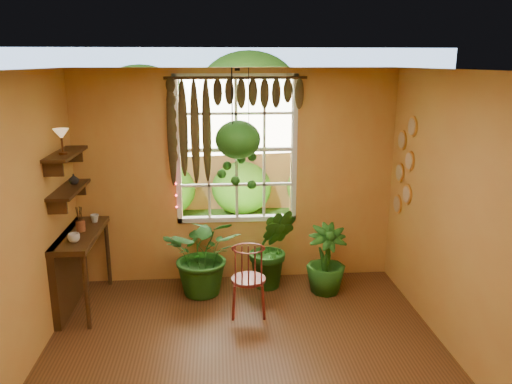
# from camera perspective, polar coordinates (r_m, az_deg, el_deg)

# --- Properties ---
(floor) EXTENTS (4.50, 4.50, 0.00)m
(floor) POSITION_cam_1_polar(r_m,az_deg,el_deg) (4.76, -0.84, -20.83)
(floor) COLOR brown
(floor) RESTS_ON ground
(ceiling) EXTENTS (4.50, 4.50, 0.00)m
(ceiling) POSITION_cam_1_polar(r_m,az_deg,el_deg) (3.88, -0.99, 13.69)
(ceiling) COLOR silver
(ceiling) RESTS_ON wall_back
(wall_back) EXTENTS (4.00, 0.00, 4.00)m
(wall_back) POSITION_cam_1_polar(r_m,az_deg,el_deg) (6.29, -2.22, 1.66)
(wall_back) COLOR gold
(wall_back) RESTS_ON floor
(wall_right) EXTENTS (0.00, 4.50, 4.50)m
(wall_right) POSITION_cam_1_polar(r_m,az_deg,el_deg) (4.69, 24.35, -4.25)
(wall_right) COLOR gold
(wall_right) RESTS_ON floor
(window) EXTENTS (1.52, 0.10, 1.86)m
(window) POSITION_cam_1_polar(r_m,az_deg,el_deg) (6.25, -2.26, 4.85)
(window) COLOR silver
(window) RESTS_ON wall_back
(valance_vine) EXTENTS (1.70, 0.12, 1.10)m
(valance_vine) POSITION_cam_1_polar(r_m,az_deg,el_deg) (6.05, -3.09, 10.03)
(valance_vine) COLOR #3E2511
(valance_vine) RESTS_ON window
(string_lights) EXTENTS (0.03, 0.03, 1.54)m
(string_lights) POSITION_cam_1_polar(r_m,az_deg,el_deg) (6.17, -9.34, 5.01)
(string_lights) COLOR #FF2633
(string_lights) RESTS_ON window
(wall_plates) EXTENTS (0.04, 0.32, 1.10)m
(wall_plates) POSITION_cam_1_polar(r_m,az_deg,el_deg) (6.20, 16.58, 2.76)
(wall_plates) COLOR beige
(wall_plates) RESTS_ON wall_right
(counter_ledge) EXTENTS (0.40, 1.20, 0.90)m
(counter_ledge) POSITION_cam_1_polar(r_m,az_deg,el_deg) (6.13, -20.16, -7.44)
(counter_ledge) COLOR #3E2511
(counter_ledge) RESTS_ON floor
(shelf_lower) EXTENTS (0.25, 0.90, 0.04)m
(shelf_lower) POSITION_cam_1_polar(r_m,az_deg,el_deg) (5.87, -20.56, 0.27)
(shelf_lower) COLOR #3E2511
(shelf_lower) RESTS_ON wall_left
(shelf_upper) EXTENTS (0.25, 0.90, 0.04)m
(shelf_upper) POSITION_cam_1_polar(r_m,az_deg,el_deg) (5.79, -20.91, 4.10)
(shelf_upper) COLOR #3E2511
(shelf_upper) RESTS_ON wall_left
(backyard) EXTENTS (14.00, 10.00, 12.00)m
(backyard) POSITION_cam_1_polar(r_m,az_deg,el_deg) (10.86, -1.98, 6.84)
(backyard) COLOR #28601B
(backyard) RESTS_ON ground
(windsor_chair) EXTENTS (0.41, 0.43, 1.04)m
(windsor_chair) POSITION_cam_1_polar(r_m,az_deg,el_deg) (5.68, -0.87, -11.04)
(windsor_chair) COLOR maroon
(windsor_chair) RESTS_ON floor
(potted_plant_left) EXTENTS (1.04, 0.93, 1.03)m
(potted_plant_left) POSITION_cam_1_polar(r_m,az_deg,el_deg) (6.10, -5.88, -7.07)
(potted_plant_left) COLOR #1B4A13
(potted_plant_left) RESTS_ON floor
(potted_plant_mid) EXTENTS (0.62, 0.52, 1.05)m
(potted_plant_mid) POSITION_cam_1_polar(r_m,az_deg,el_deg) (6.23, 1.84, -6.41)
(potted_plant_mid) COLOR #1B4A13
(potted_plant_mid) RESTS_ON floor
(potted_plant_right) EXTENTS (0.49, 0.49, 0.86)m
(potted_plant_right) POSITION_cam_1_polar(r_m,az_deg,el_deg) (6.19, 8.02, -7.64)
(potted_plant_right) COLOR #1B4A13
(potted_plant_right) RESTS_ON floor
(hanging_basket) EXTENTS (0.54, 0.54, 1.42)m
(hanging_basket) POSITION_cam_1_polar(r_m,az_deg,el_deg) (5.92, -2.08, 5.66)
(hanging_basket) COLOR black
(hanging_basket) RESTS_ON ceiling
(cup_a) EXTENTS (0.13, 0.13, 0.10)m
(cup_a) POSITION_cam_1_polar(r_m,az_deg,el_deg) (5.67, -20.09, -4.94)
(cup_a) COLOR silver
(cup_a) RESTS_ON counter_ledge
(cup_b) EXTENTS (0.10, 0.10, 0.09)m
(cup_b) POSITION_cam_1_polar(r_m,az_deg,el_deg) (6.28, -17.96, -2.89)
(cup_b) COLOR beige
(cup_b) RESTS_ON counter_ledge
(brush_jar) EXTENTS (0.10, 0.10, 0.37)m
(brush_jar) POSITION_cam_1_polar(r_m,az_deg,el_deg) (5.98, -19.47, -2.93)
(brush_jar) COLOR brown
(brush_jar) RESTS_ON counter_ledge
(shelf_vase) EXTENTS (0.15, 0.15, 0.12)m
(shelf_vase) POSITION_cam_1_polar(r_m,az_deg,el_deg) (6.02, -20.12, 1.41)
(shelf_vase) COLOR #B2AD99
(shelf_vase) RESTS_ON shelf_lower
(tiffany_lamp) EXTENTS (0.16, 0.16, 0.27)m
(tiffany_lamp) POSITION_cam_1_polar(r_m,az_deg,el_deg) (5.62, -21.37, 6.03)
(tiffany_lamp) COLOR #583119
(tiffany_lamp) RESTS_ON shelf_upper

